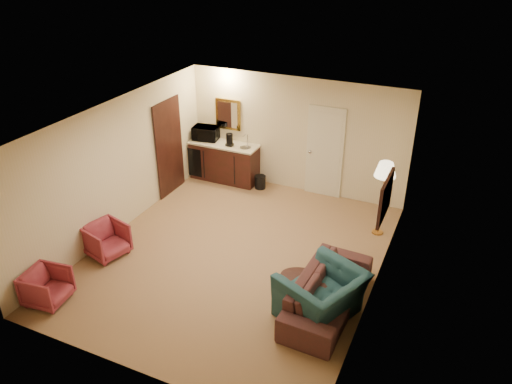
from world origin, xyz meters
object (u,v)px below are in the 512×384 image
waste_bin (260,182)px  coffee_maker (229,140)px  floor_lamp (382,199)px  microwave (206,132)px  rose_chair_far (47,285)px  sofa (328,286)px  wetbar_cabinet (224,162)px  rose_chair_near (106,239)px  coffee_table (304,290)px  teal_armchair (322,288)px

waste_bin → coffee_maker: size_ratio=1.07×
floor_lamp → waste_bin: floor_lamp is taller
coffee_maker → microwave: bearing=-176.1°
rose_chair_far → microwave: (0.00, 5.17, 0.80)m
sofa → waste_bin: size_ratio=6.93×
wetbar_cabinet → rose_chair_far: size_ratio=2.58×
rose_chair_near → rose_chair_far: rose_chair_near is taller
microwave → coffee_maker: microwave is taller
microwave → sofa: bearing=-49.1°
coffee_maker → rose_chair_far: bearing=-84.4°
waste_bin → rose_chair_far: bearing=-106.1°
coffee_table → floor_lamp: size_ratio=0.52×
rose_chair_far → floor_lamp: (4.35, 4.23, 0.45)m
teal_armchair → waste_bin: 4.41m
wetbar_cabinet → rose_chair_near: wetbar_cabinet is taller
wetbar_cabinet → coffee_maker: 0.63m
coffee_maker → floor_lamp: bearing=0.6°
wetbar_cabinet → floor_lamp: floor_lamp is taller
rose_chair_far → coffee_table: 4.08m
sofa → waste_bin: 4.27m
waste_bin → microwave: bearing=175.1°
wetbar_cabinet → sofa: wetbar_cabinet is taller
rose_chair_near → wetbar_cabinet: bearing=7.3°
sofa → coffee_maker: coffee_maker is taller
sofa → rose_chair_near: 4.11m
rose_chair_far → rose_chair_near: bearing=-7.4°
microwave → teal_armchair: bearing=-51.1°
wetbar_cabinet → waste_bin: wetbar_cabinet is taller
rose_chair_far → waste_bin: rose_chair_far is taller
coffee_table → coffee_maker: coffee_maker is taller
teal_armchair → floor_lamp: size_ratio=0.78×
rose_chair_far → coffee_table: (3.71, 1.69, -0.09)m
sofa → coffee_table: sofa is taller
teal_armchair → rose_chair_near: teal_armchair is taller
wetbar_cabinet → coffee_table: size_ratio=2.08×
coffee_table → microwave: microwave is taller
coffee_maker → coffee_table: bearing=-34.7°
sofa → rose_chair_far: size_ratio=3.38×
coffee_table → wetbar_cabinet: bearing=133.2°
sofa → rose_chair_near: size_ratio=3.15×
rose_chair_near → coffee_table: (3.71, 0.25, -0.11)m
rose_chair_near → coffee_table: size_ratio=0.86×
floor_lamp → coffee_table: bearing=-104.1°
sofa → teal_armchair: bearing=168.4°
teal_armchair → coffee_table: (-0.34, 0.20, -0.29)m
coffee_table → coffee_maker: bearing=132.0°
rose_chair_near → microwave: size_ratio=1.17×
teal_armchair → coffee_table: bearing=-97.1°
wetbar_cabinet → waste_bin: bearing=-4.2°
rose_chair_near → microwave: (0.00, 3.72, 0.78)m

